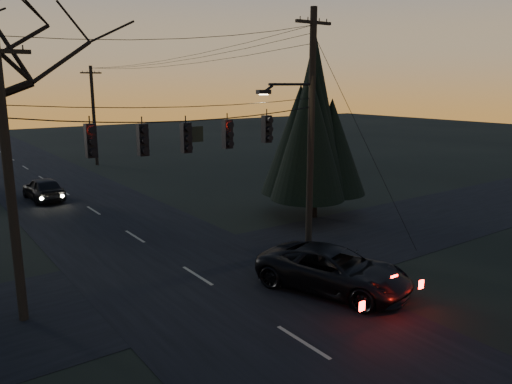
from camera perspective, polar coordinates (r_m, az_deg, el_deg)
main_road at (r=27.75m, az=-16.80°, el=-2.89°), size 8.00×120.00×0.02m
cross_road at (r=18.98m, az=-6.72°, el=-9.51°), size 60.00×7.00×0.02m
utility_pole_right at (r=21.98m, az=5.99°, el=-6.43°), size 5.00×0.30×10.00m
utility_pole_left at (r=17.19m, az=-24.97°, el=-13.08°), size 1.80×0.30×8.50m
utility_pole_far_r at (r=46.21m, az=-17.69°, el=2.98°), size 1.80×0.30×8.50m
span_signal_assembly at (r=17.61m, az=-7.84°, el=6.39°), size 11.50×0.44×1.58m
evergreen_right at (r=26.20m, az=6.86°, el=7.26°), size 4.52×4.52×8.34m
suv_near at (r=17.58m, az=8.89°, el=-8.83°), size 4.15×5.87×1.49m
sedan_oncoming_a at (r=33.18m, az=-23.12°, el=0.34°), size 1.90×4.28×1.43m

